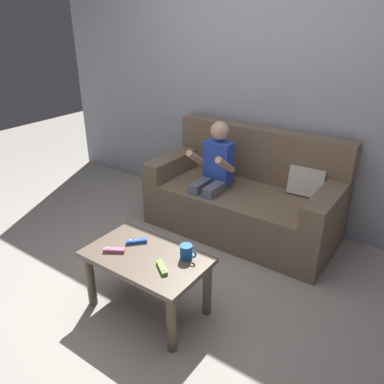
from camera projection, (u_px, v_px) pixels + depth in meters
The scene contains 9 objects.
ground_plane at pixel (136, 298), 2.73m from camera, with size 9.69×9.69×0.00m, color #9E998E.
wall_back at pixel (256, 86), 3.47m from camera, with size 4.85×0.05×2.50m, color #999EA8.
couch at pixel (245, 198), 3.49m from camera, with size 1.68×0.80×0.91m.
person_seated_on_couch at pixel (213, 172), 3.37m from camera, with size 0.35×0.43×1.01m.
coffee_table at pixel (147, 266), 2.49m from camera, with size 0.80×0.48×0.44m.
game_remote_blue_near_edge at pixel (136, 241), 2.58m from camera, with size 0.12×0.13×0.03m.
game_remote_lime_center at pixel (162, 268), 2.32m from camera, with size 0.13×0.11×0.03m.
game_remote_pink_far_corner at pixel (114, 250), 2.49m from camera, with size 0.14×0.10×0.03m.
coffee_mug at pixel (187, 252), 2.41m from camera, with size 0.12×0.08×0.10m.
Camera 1 is at (1.56, -1.52, 1.85)m, focal length 35.72 mm.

